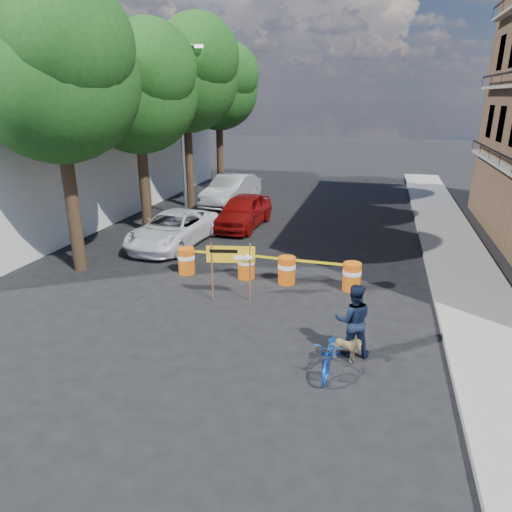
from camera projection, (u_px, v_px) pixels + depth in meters
The scene contains 19 objects.
ground at pixel (251, 317), 12.64m from camera, with size 120.00×120.00×0.00m, color black.
sidewalk_east at pixel (459, 262), 16.56m from camera, with size 2.40×40.00×0.15m, color gray.
white_building at pixel (64, 152), 23.95m from camera, with size 8.00×22.00×6.00m, color silver.
tree_near at pixel (57, 76), 14.02m from camera, with size 5.46×5.20×9.15m.
tree_mid_a at pixel (138, 91), 18.69m from camera, with size 5.25×5.00×8.68m.
tree_mid_b at pixel (186, 77), 23.01m from camera, with size 5.67×5.40×9.62m.
tree_far at pixel (219, 89), 27.73m from camera, with size 5.04×4.80×8.84m.
streetlamp at pixel (183, 128), 21.31m from camera, with size 1.25×0.18×8.00m.
barrel_far_left at pixel (186, 260), 15.61m from camera, with size 0.58×0.58×0.90m.
barrel_mid_left at pixel (246, 265), 15.19m from camera, with size 0.58×0.58×0.90m.
barrel_mid_right at pixel (287, 270), 14.77m from camera, with size 0.58×0.58×0.90m.
barrel_far_right at pixel (352, 276), 14.25m from camera, with size 0.58×0.58×0.90m.
detour_sign at pixel (237, 259), 13.18m from camera, with size 1.39×0.40×1.82m.
pedestrian at pixel (353, 320), 10.53m from camera, with size 0.87×0.68×1.78m, color black.
bicycle at pixel (331, 337), 9.87m from camera, with size 0.59×0.89×1.69m, color #1544AC.
dog at pixel (344, 348), 10.42m from camera, with size 0.36×0.79×0.67m, color tan.
suv_white at pixel (173, 229), 18.54m from camera, with size 2.25×4.89×1.36m, color white.
sedan_red at pixel (243, 211), 21.12m from camera, with size 1.80×4.46×1.52m, color maroon.
sedan_silver at pixel (231, 190), 25.48m from camera, with size 1.75×5.02×1.65m, color silver.
Camera 1 is at (3.11, -10.94, 5.78)m, focal length 32.00 mm.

